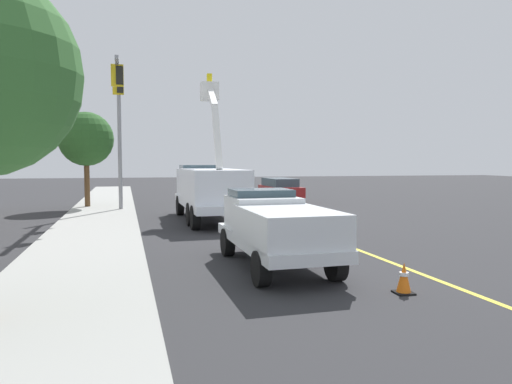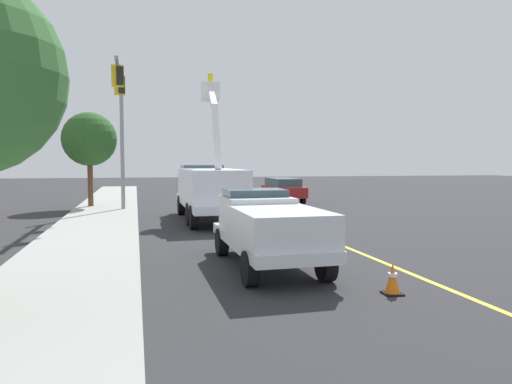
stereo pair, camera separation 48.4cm
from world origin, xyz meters
TOP-DOWN VIEW (x-y plane):
  - ground at (0.00, 0.00)m, footprint 120.00×120.00m
  - sidewalk_far_side at (-0.48, 8.57)m, footprint 60.11×6.98m
  - lane_centre_stripe at (0.00, 0.00)m, footprint 49.93×2.98m
  - utility_bucket_truck at (-0.82, 3.32)m, footprint 8.33×2.96m
  - service_pickup_truck at (-11.35, 2.74)m, footprint 5.71×2.44m
  - passing_minivan at (8.12, -2.71)m, footprint 4.90×2.17m
  - traffic_cone_leading at (-14.45, 0.64)m, footprint 0.40×0.40m
  - traffic_cone_mid_front at (-8.33, 0.95)m, footprint 0.40×0.40m
  - traffic_cone_mid_rear at (-2.73, 1.33)m, footprint 0.40×0.40m
  - traffic_cone_trailing at (3.16, 1.51)m, footprint 0.40×0.40m
  - traffic_signal_mast at (2.60, 7.73)m, footprint 7.10×0.72m
  - street_tree_right at (6.61, 9.96)m, footprint 3.29×3.29m

SIDE VIEW (x-z plane):
  - ground at x=0.00m, z-range 0.00..0.00m
  - lane_centre_stripe at x=0.00m, z-range 0.00..0.01m
  - sidewalk_far_side at x=-0.48m, z-range 0.00..0.12m
  - traffic_cone_leading at x=-14.45m, z-range -0.01..0.69m
  - traffic_cone_mid_rear at x=-2.73m, z-range -0.01..0.76m
  - traffic_cone_trailing at x=3.16m, z-range -0.01..0.79m
  - traffic_cone_mid_front at x=-8.33m, z-range -0.01..0.86m
  - passing_minivan at x=8.12m, z-range 0.13..1.82m
  - service_pickup_truck at x=-11.35m, z-range 0.09..2.15m
  - utility_bucket_truck at x=-0.82m, z-range -2.08..5.32m
  - street_tree_right at x=6.61m, z-range 1.28..7.16m
  - traffic_signal_mast at x=2.60m, z-range 1.46..9.84m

